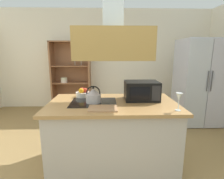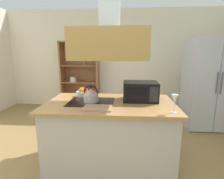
# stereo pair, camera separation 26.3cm
# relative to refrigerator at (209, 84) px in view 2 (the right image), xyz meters

# --- Properties ---
(ground_plane) EXTENTS (7.80, 7.80, 0.00)m
(ground_plane) POSITION_rel_refrigerator_xyz_m (-2.09, -1.67, -0.91)
(ground_plane) COLOR olive
(wall_back) EXTENTS (6.00, 0.12, 2.70)m
(wall_back) POSITION_rel_refrigerator_xyz_m (-2.09, 1.33, 0.44)
(wall_back) COLOR silver
(wall_back) RESTS_ON ground
(kitchen_island) EXTENTS (1.70, 0.98, 0.90)m
(kitchen_island) POSITION_rel_refrigerator_xyz_m (-1.92, -1.45, -0.46)
(kitchen_island) COLOR beige
(kitchen_island) RESTS_ON ground
(range_hood) EXTENTS (0.90, 0.70, 1.24)m
(range_hood) POSITION_rel_refrigerator_xyz_m (-1.92, -1.45, 0.84)
(range_hood) COLOR #AF8743
(refrigerator) EXTENTS (0.90, 0.77, 1.83)m
(refrigerator) POSITION_rel_refrigerator_xyz_m (0.00, 0.00, 0.00)
(refrigerator) COLOR #AEB2C4
(refrigerator) RESTS_ON ground
(dish_cabinet) EXTENTS (1.04, 0.40, 1.84)m
(dish_cabinet) POSITION_rel_refrigerator_xyz_m (-2.98, 1.11, -0.10)
(dish_cabinet) COLOR #925F3E
(dish_cabinet) RESTS_ON ground
(kettle) EXTENTS (0.20, 0.20, 0.22)m
(kettle) POSITION_rel_refrigerator_xyz_m (-2.18, -1.45, 0.08)
(kettle) COLOR #BEBABC
(kettle) RESTS_ON kitchen_island
(cutting_board) EXTENTS (0.34, 0.24, 0.02)m
(cutting_board) POSITION_rel_refrigerator_xyz_m (-2.05, -1.72, -0.00)
(cutting_board) COLOR tan
(cutting_board) RESTS_ON kitchen_island
(microwave) EXTENTS (0.46, 0.35, 0.26)m
(microwave) POSITION_rel_refrigerator_xyz_m (-1.52, -1.32, 0.12)
(microwave) COLOR black
(microwave) RESTS_ON kitchen_island
(wine_glass_on_counter) EXTENTS (0.08, 0.08, 0.21)m
(wine_glass_on_counter) POSITION_rel_refrigerator_xyz_m (-1.19, -1.80, 0.14)
(wine_glass_on_counter) COLOR silver
(wine_glass_on_counter) RESTS_ON kitchen_island
(fruit_bowl) EXTENTS (0.20, 0.20, 0.14)m
(fruit_bowl) POSITION_rel_refrigerator_xyz_m (-2.36, -1.14, 0.04)
(fruit_bowl) COLOR silver
(fruit_bowl) RESTS_ON kitchen_island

